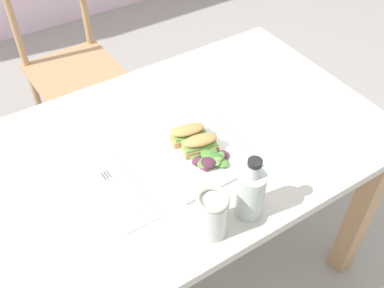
# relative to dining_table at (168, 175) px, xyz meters

# --- Properties ---
(ground_plane) EXTENTS (8.75, 8.75, 0.00)m
(ground_plane) POSITION_rel_dining_table_xyz_m (0.07, 0.02, -0.62)
(ground_plane) COLOR gray
(dining_table) EXTENTS (1.37, 0.81, 0.74)m
(dining_table) POSITION_rel_dining_table_xyz_m (0.00, 0.00, 0.00)
(dining_table) COLOR #BCB7AD
(dining_table) RESTS_ON ground
(chair_wooden_far) EXTENTS (0.42, 0.42, 0.87)m
(chair_wooden_far) POSITION_rel_dining_table_xyz_m (0.03, 0.99, -0.17)
(chair_wooden_far) COLOR tan
(chair_wooden_far) RESTS_ON ground
(plate_lunch) EXTENTS (0.26, 0.26, 0.01)m
(plate_lunch) POSITION_rel_dining_table_xyz_m (0.06, -0.09, 0.13)
(plate_lunch) COLOR white
(plate_lunch) RESTS_ON dining_table
(sandwich_half_front) EXTENTS (0.11, 0.08, 0.06)m
(sandwich_half_front) POSITION_rel_dining_table_xyz_m (0.07, -0.07, 0.16)
(sandwich_half_front) COLOR tan
(sandwich_half_front) RESTS_ON plate_lunch
(sandwich_half_back) EXTENTS (0.11, 0.08, 0.06)m
(sandwich_half_back) POSITION_rel_dining_table_xyz_m (0.06, -0.02, 0.16)
(sandwich_half_back) COLOR tan
(sandwich_half_back) RESTS_ON plate_lunch
(salad_mixed_greens) EXTENTS (0.12, 0.14, 0.03)m
(salad_mixed_greens) POSITION_rel_dining_table_xyz_m (0.07, -0.12, 0.15)
(salad_mixed_greens) COLOR #3D7033
(salad_mixed_greens) RESTS_ON plate_lunch
(napkin_folded) EXTENTS (0.11, 0.26, 0.00)m
(napkin_folded) POSITION_rel_dining_table_xyz_m (-0.20, -0.09, 0.13)
(napkin_folded) COLOR silver
(napkin_folded) RESTS_ON dining_table
(fork_on_napkin) EXTENTS (0.03, 0.19, 0.00)m
(fork_on_napkin) POSITION_rel_dining_table_xyz_m (-0.20, -0.07, 0.13)
(fork_on_napkin) COLOR silver
(fork_on_napkin) RESTS_ON napkin_folded
(bottle_cold_brew) EXTENTS (0.07, 0.07, 0.19)m
(bottle_cold_brew) POSITION_rel_dining_table_xyz_m (0.06, -0.32, 0.19)
(bottle_cold_brew) COLOR black
(bottle_cold_brew) RESTS_ON dining_table
(mason_jar_iced_tea) EXTENTS (0.08, 0.08, 0.13)m
(mason_jar_iced_tea) POSITION_rel_dining_table_xyz_m (-0.06, -0.32, 0.18)
(mason_jar_iced_tea) COLOR #C67528
(mason_jar_iced_tea) RESTS_ON dining_table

